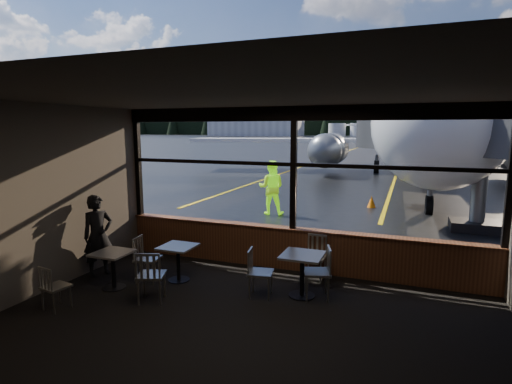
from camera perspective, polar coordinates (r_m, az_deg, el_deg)
The scene contains 31 objects.
ground_plane at distance 128.14m, azimuth 20.14°, elevation 6.99°, with size 520.00×520.00×0.00m, color black.
carpet_floor at distance 6.33m, azimuth -2.72°, elevation -19.55°, with size 8.00×6.00×0.01m, color black.
ceiling at distance 5.58m, azimuth -2.99°, elevation 13.79°, with size 8.00×6.00×0.04m, color #38332D.
wall_left at distance 8.16m, azimuth -29.50°, elevation -1.24°, with size 0.04×6.00×3.50m, color #4D453E.
wall_back at distance 3.32m, azimuth -24.95°, elevation -14.47°, with size 8.00×0.04×3.50m, color #4D453E.
window_sill at distance 8.78m, azimuth 5.23°, elevation -8.18°, with size 8.00×0.28×0.90m, color brown.
window_header at distance 8.40m, azimuth 5.52°, elevation 11.09°, with size 8.00×0.18×0.30m, color black.
mullion_left at distance 10.22m, azimuth -16.49°, elevation 3.91°, with size 0.12×0.12×2.60m, color black.
mullion_centre at distance 8.43m, azimuth 5.40°, elevation 3.26°, with size 0.12×0.12×2.60m, color black.
mullion_right at distance 8.30m, azimuth 32.68°, elevation 1.80°, with size 0.12×0.12×2.60m, color black.
window_transom at distance 8.42m, azimuth 5.41°, elevation 3.93°, with size 8.00×0.10×0.08m, color black.
airliner at distance 28.53m, azimuth 22.35°, elevation 14.02°, with size 32.18×38.61×11.80m, color white, non-canonical shape.
jet_bridge at distance 13.67m, azimuth 26.73°, elevation 5.09°, with size 8.78×10.73×4.68m, color #2A292C, non-canonical shape.
cafe_table_near at distance 7.45m, azimuth 6.59°, elevation -11.76°, with size 0.73×0.73×0.80m, color gray, non-canonical shape.
cafe_table_mid at distance 8.29m, azimuth -11.03°, elevation -9.97°, with size 0.66×0.66×0.73m, color #9E9A91, non-canonical shape.
cafe_table_left at distance 8.24m, azimuth -19.71°, elevation -10.48°, with size 0.66×0.66×0.73m, color #A8A29B, non-canonical shape.
chair_near_e at distance 7.38m, azimuth 8.70°, elevation -11.35°, with size 0.53×0.53×0.96m, color #ABA79A, non-canonical shape.
chair_near_w at distance 7.37m, azimuth 0.68°, elevation -11.52°, with size 0.49×0.49×0.90m, color #ABA69A, non-canonical shape.
chair_near_n at distance 8.27m, azimuth 8.36°, elevation -9.29°, with size 0.49×0.49×0.91m, color #BBB6A8, non-canonical shape.
chair_mid_s at distance 7.40m, azimuth -14.72°, elevation -11.49°, with size 0.52×0.52×0.96m, color #ACA89C, non-canonical shape.
chair_mid_w at distance 8.35m, azimuth -15.19°, elevation -9.26°, with size 0.51×0.51×0.93m, color #B3AEA2, non-canonical shape.
chair_left_s at distance 7.68m, azimuth -26.67°, elevation -12.06°, with size 0.44×0.44×0.80m, color #ADA89C, non-canonical shape.
passenger at distance 8.94m, azimuth -21.63°, elevation -5.80°, with size 0.62×0.41×1.70m, color black.
ground_crew at distance 14.35m, azimuth 2.20°, elevation 0.64°, with size 0.94×0.73×1.93m, color #BFF219.
cone_nose at distance 16.30m, azimuth 16.18°, elevation -1.34°, with size 0.33×0.33×0.46m, color #FF6408.
hangar_left at distance 201.50m, azimuth -0.02°, elevation 9.59°, with size 45.00×18.00×11.00m, color silver, non-canonical shape.
hangar_mid at distance 193.11m, azimuth 20.59°, elevation 8.91°, with size 38.00×15.00×10.00m, color silver, non-canonical shape.
fuel_tank_a at distance 192.80m, azimuth 11.50°, elevation 8.70°, with size 8.00×8.00×6.00m, color silver.
fuel_tank_b at distance 191.38m, azimuth 14.49°, elevation 8.60°, with size 8.00×8.00×6.00m, color silver.
fuel_tank_c at distance 190.48m, azimuth 17.51°, elevation 8.47°, with size 8.00×8.00×6.00m, color silver.
treeline at distance 218.12m, azimuth 20.68°, elevation 9.10°, with size 360.00×3.00×12.00m, color black.
Camera 1 is at (2.25, -8.09, 3.02)m, focal length 28.00 mm.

